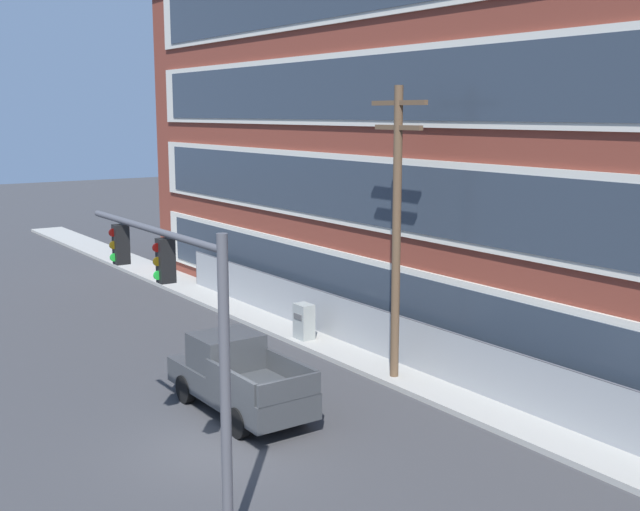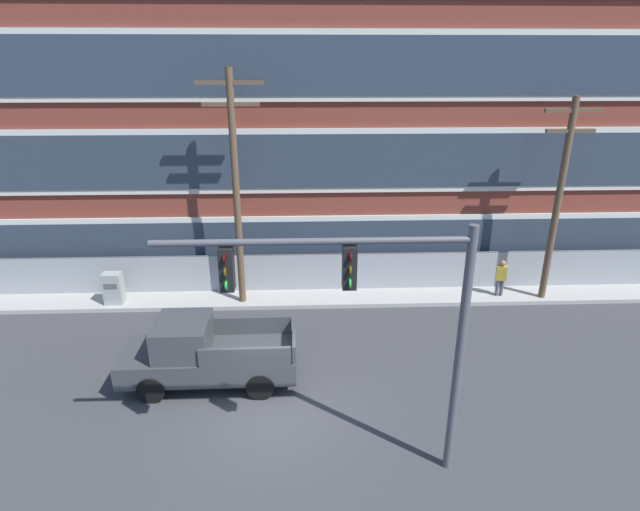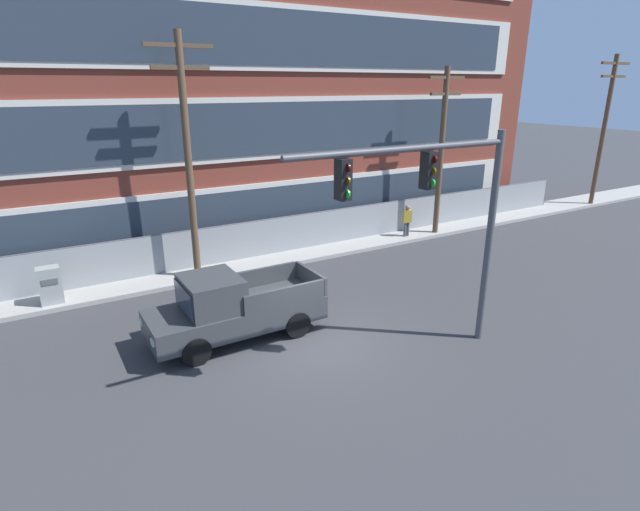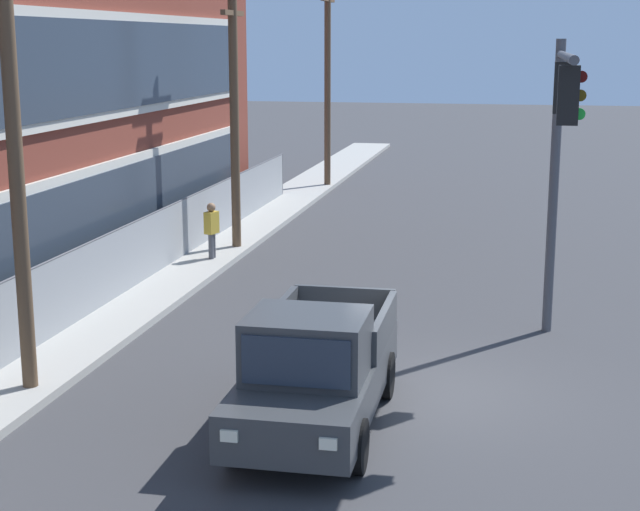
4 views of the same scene
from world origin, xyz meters
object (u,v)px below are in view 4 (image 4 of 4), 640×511
at_px(traffic_signal_mast, 560,133).
at_px(pedestrian_near_cabinet, 212,229).
at_px(utility_pole_near_corner, 12,110).
at_px(utility_pole_midblock, 234,100).
at_px(utility_pole_far_east, 328,69).
at_px(pickup_truck_dark_grey, 315,372).

distance_m(traffic_signal_mast, pedestrian_near_cabinet, 11.48).
distance_m(traffic_signal_mast, utility_pole_near_corner, 9.61).
distance_m(traffic_signal_mast, utility_pole_midblock, 11.91).
bearing_deg(utility_pole_far_east, utility_pole_midblock, 179.53).
bearing_deg(pedestrian_near_cabinet, utility_pole_near_corner, -179.57).
bearing_deg(traffic_signal_mast, utility_pole_far_east, 22.29).
bearing_deg(pickup_truck_dark_grey, pedestrian_near_cabinet, 25.67).
bearing_deg(traffic_signal_mast, utility_pole_midblock, 46.71).
xyz_separation_m(traffic_signal_mast, pedestrian_near_cabinet, (6.48, 8.86, -3.35)).
bearing_deg(utility_pole_far_east, pedestrian_near_cabinet, 178.82).
bearing_deg(pedestrian_near_cabinet, pickup_truck_dark_grey, -154.33).
bearing_deg(utility_pole_near_corner, pickup_truck_dark_grey, -95.80).
distance_m(utility_pole_near_corner, utility_pole_far_east, 24.76).
height_order(utility_pole_midblock, utility_pole_far_east, utility_pole_far_east).
bearing_deg(utility_pole_midblock, utility_pole_near_corner, 179.45).
distance_m(utility_pole_midblock, utility_pole_far_east, 12.74).
relative_size(utility_pole_midblock, pedestrian_near_cabinet, 4.69).
xyz_separation_m(utility_pole_near_corner, utility_pole_midblock, (12.03, -0.11, -0.53)).
bearing_deg(utility_pole_near_corner, traffic_signal_mast, -66.28).
xyz_separation_m(pickup_truck_dark_grey, utility_pole_far_east, (25.28, 4.93, 3.91)).
distance_m(utility_pole_midblock, pedestrian_near_cabinet, 3.78).
bearing_deg(pickup_truck_dark_grey, utility_pole_midblock, 21.84).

